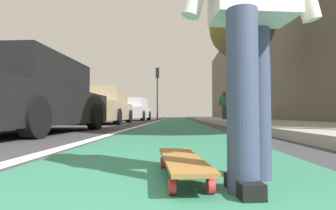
{
  "coord_description": "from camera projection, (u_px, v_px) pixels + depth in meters",
  "views": [
    {
      "loc": [
        -0.34,
        -0.05,
        0.34
      ],
      "look_at": [
        13.02,
        0.4,
        0.86
      ],
      "focal_mm": 28.78,
      "sensor_mm": 36.0,
      "label": 1
    }
  ],
  "objects": [
    {
      "name": "bike_lane_paint",
      "position": [
        177.0,
        119.0,
        24.3
      ],
      "size": [
        56.0,
        2.03,
        0.0
      ],
      "primitive_type": "cube",
      "color": "#2D7256",
      "rests_on": "ground"
    },
    {
      "name": "parked_car_far",
      "position": [
        134.0,
        110.0,
        18.18
      ],
      "size": [
        4.34,
        2.01,
        1.48
      ],
      "color": "silver",
      "rests_on": "ground"
    },
    {
      "name": "parked_car_mid",
      "position": [
        103.0,
        107.0,
        11.23
      ],
      "size": [
        4.11,
        2.03,
        1.46
      ],
      "color": "tan",
      "rests_on": "ground"
    },
    {
      "name": "ground_plane",
      "position": [
        176.0,
        124.0,
        10.32
      ],
      "size": [
        80.0,
        80.0,
        0.0
      ],
      "primitive_type": "plane",
      "color": "#38383D"
    },
    {
      "name": "sidewalk_curb",
      "position": [
        223.0,
        119.0,
        18.2
      ],
      "size": [
        52.0,
        3.2,
        0.14
      ],
      "primitive_type": "cube",
      "color": "#9E9B93",
      "rests_on": "ground"
    },
    {
      "name": "lane_stripe_white",
      "position": [
        161.0,
        120.0,
        20.34
      ],
      "size": [
        52.0,
        0.16,
        0.01
      ],
      "primitive_type": "cube",
      "color": "silver",
      "rests_on": "ground"
    },
    {
      "name": "pedestrian_distant",
      "position": [
        224.0,
        104.0,
        14.55
      ],
      "size": [
        0.46,
        0.71,
        1.64
      ],
      "color": "#384260",
      "rests_on": "ground"
    },
    {
      "name": "street_tree_mid",
      "position": [
        241.0,
        28.0,
        11.42
      ],
      "size": [
        2.72,
        2.72,
        5.45
      ],
      "color": "brown",
      "rests_on": "ground"
    },
    {
      "name": "traffic_light",
      "position": [
        157.0,
        84.0,
        22.13
      ],
      "size": [
        0.33,
        0.28,
        4.26
      ],
      "color": "#2D2D2D",
      "rests_on": "ground"
    },
    {
      "name": "building_facade",
      "position": [
        251.0,
        67.0,
        22.26
      ],
      "size": [
        40.0,
        1.2,
        8.78
      ],
      "primitive_type": "cube",
      "color": "#696056",
      "rests_on": "ground"
    },
    {
      "name": "skateboard",
      "position": [
        182.0,
        161.0,
        1.47
      ],
      "size": [
        0.86,
        0.3,
        0.11
      ],
      "color": "red",
      "rests_on": "ground"
    },
    {
      "name": "parked_car_near",
      "position": [
        28.0,
        97.0,
        5.29
      ],
      "size": [
        4.27,
        2.09,
        1.47
      ],
      "color": "black",
      "rests_on": "ground"
    }
  ]
}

